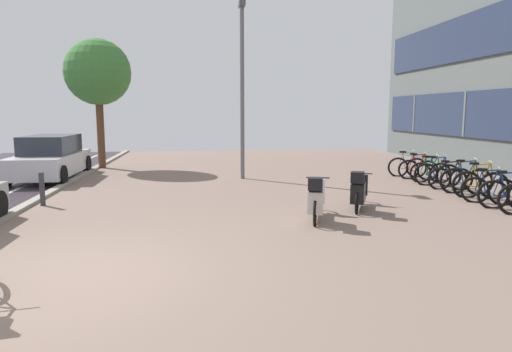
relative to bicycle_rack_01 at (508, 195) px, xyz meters
The scene contains 16 objects.
ground 8.11m from the bicycle_rack_01, 156.39° to the right, with size 21.00×40.00×0.13m.
bicycle_rack_01 is the anchor object (origin of this frame).
bicycle_rack_02 0.67m from the bicycle_rack_01, 92.87° to the left, with size 1.15×0.73×0.94m.
bicycle_rack_03 1.35m from the bicycle_rack_01, 82.39° to the left, with size 1.32×0.62×1.02m.
bicycle_rack_04 2.01m from the bicycle_rack_01, 84.39° to the left, with size 1.33×0.59×1.03m.
bicycle_rack_05 2.68m from the bicycle_rack_01, 87.57° to the left, with size 1.23×0.50×0.93m.
bicycle_rack_06 3.34m from the bicycle_rack_01, 88.72° to the left, with size 1.22×0.73×0.99m.
bicycle_rack_07 4.02m from the bicycle_rack_01, 86.98° to the left, with size 1.23×0.54×0.94m.
bicycle_rack_08 4.68m from the bicycle_rack_01, 88.38° to the left, with size 1.21×0.62×0.95m.
bicycle_rack_09 5.35m from the bicycle_rack_01, 89.32° to the left, with size 1.27×0.55×0.97m.
scooter_near 4.75m from the bicycle_rack_01, behind, with size 0.79×1.74×1.00m.
scooter_mid 3.50m from the bicycle_rack_01, behind, with size 0.94×1.63×0.97m.
parked_car_far 13.80m from the bicycle_rack_01, 151.93° to the left, with size 1.83×4.16×1.46m.
lamp_post 8.49m from the bicycle_rack_01, 135.41° to the left, with size 0.20×0.52×5.79m.
street_tree 14.80m from the bicycle_rack_01, 140.15° to the left, with size 2.58×2.58×5.08m.
bollard_far 11.04m from the bicycle_rack_01, behind, with size 0.12×0.12×0.81m.
Camera 1 is at (1.78, -6.29, 2.26)m, focal length 31.70 mm.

